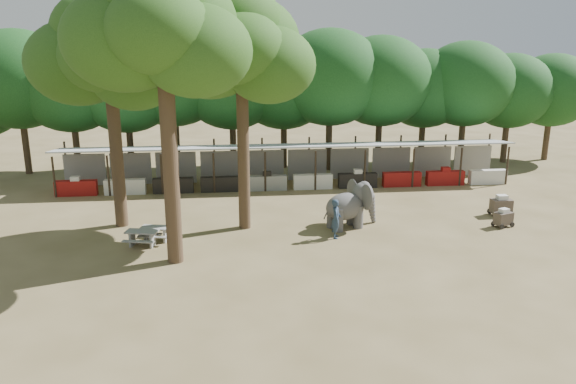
{
  "coord_description": "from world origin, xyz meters",
  "views": [
    {
      "loc": [
        -3.77,
        -19.97,
        8.83
      ],
      "look_at": [
        -1.0,
        5.0,
        2.0
      ],
      "focal_mm": 35.0,
      "sensor_mm": 36.0,
      "label": 1
    }
  ],
  "objects": [
    {
      "name": "cart_back",
      "position": [
        10.28,
        6.47,
        0.54
      ],
      "size": [
        1.13,
        0.74,
        1.1
      ],
      "rotation": [
        0.0,
        0.0,
        -0.0
      ],
      "color": "#3D3129",
      "rests_on": "ground"
    },
    {
      "name": "handler",
      "position": [
        1.11,
        4.08,
        0.92
      ],
      "size": [
        0.57,
        0.74,
        1.83
      ],
      "primitive_type": "imported",
      "rotation": [
        0.0,
        0.0,
        1.37
      ],
      "color": "#26384C",
      "rests_on": "ground"
    },
    {
      "name": "yard_tree_center",
      "position": [
        -6.13,
        2.19,
        9.21
      ],
      "size": [
        7.1,
        6.9,
        12.04
      ],
      "color": "#332316",
      "rests_on": "ground"
    },
    {
      "name": "picnic_table_far",
      "position": [
        -7.06,
        4.54,
        0.44
      ],
      "size": [
        1.6,
        1.49,
        0.68
      ],
      "rotation": [
        0.0,
        0.0,
        -0.22
      ],
      "color": "gray",
      "rests_on": "ground"
    },
    {
      "name": "yard_tree_back",
      "position": [
        -3.13,
        6.19,
        8.54
      ],
      "size": [
        7.1,
        6.9,
        11.36
      ],
      "color": "#332316",
      "rests_on": "ground"
    },
    {
      "name": "elephant",
      "position": [
        2.15,
        5.57,
        1.1
      ],
      "size": [
        2.97,
        2.26,
        2.21
      ],
      "rotation": [
        0.0,
        0.0,
        0.35
      ],
      "color": "#454343",
      "rests_on": "ground"
    },
    {
      "name": "yard_tree_left",
      "position": [
        -9.13,
        7.19,
        8.2
      ],
      "size": [
        7.1,
        6.9,
        11.02
      ],
      "color": "#332316",
      "rests_on": "ground"
    },
    {
      "name": "picnic_table_near",
      "position": [
        -7.6,
        3.95,
        0.46
      ],
      "size": [
        1.65,
        1.55,
        0.71
      ],
      "rotation": [
        0.0,
        0.0,
        -0.22
      ],
      "color": "gray",
      "rests_on": "ground"
    },
    {
      "name": "ground",
      "position": [
        0.0,
        0.0,
        0.0
      ],
      "size": [
        100.0,
        100.0,
        0.0
      ],
      "primitive_type": "plane",
      "color": "brown",
      "rests_on": "ground"
    },
    {
      "name": "backdrop_trees",
      "position": [
        0.0,
        19.0,
        5.51
      ],
      "size": [
        46.46,
        5.95,
        8.33
      ],
      "color": "#332316",
      "rests_on": "ground"
    },
    {
      "name": "vendor_stalls",
      "position": [
        -0.0,
        13.84,
        1.18
      ],
      "size": [
        28.0,
        2.99,
        2.8
      ],
      "color": "#ADB1B6",
      "rests_on": "ground"
    },
    {
      "name": "cart_front",
      "position": [
        9.53,
        4.72,
        0.46
      ],
      "size": [
        1.1,
        0.91,
        0.92
      ],
      "rotation": [
        0.0,
        0.0,
        0.35
      ],
      "color": "#3D3129",
      "rests_on": "ground"
    }
  ]
}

